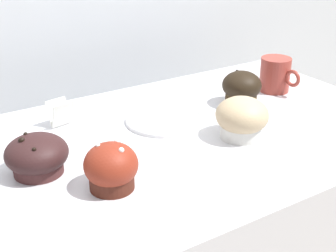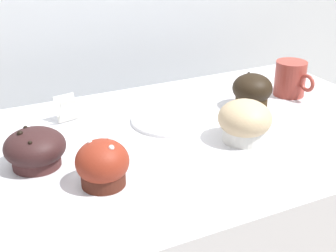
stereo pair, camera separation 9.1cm
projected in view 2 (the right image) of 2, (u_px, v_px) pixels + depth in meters
The scene contains 8 objects.
wall_back at pixel (106, 61), 1.52m from camera, with size 3.20×0.10×1.80m, color silver.
muffin_front_center at pixel (245, 122), 0.97m from camera, with size 0.11×0.11×0.09m.
muffin_back_left at pixel (252, 91), 1.14m from camera, with size 0.10×0.10×0.09m.
muffin_back_right at pixel (35, 149), 0.88m from camera, with size 0.12×0.12×0.08m.
muffin_front_left at pixel (103, 165), 0.82m from camera, with size 0.10×0.10×0.09m.
coffee_cup at pixel (291, 78), 1.21m from camera, with size 0.08×0.12×0.09m.
serving_plate at pixel (171, 120), 1.08m from camera, with size 0.18×0.18×0.01m.
price_card at pixel (68, 109), 1.06m from camera, with size 0.06×0.05×0.06m.
Camera 2 is at (-0.46, -0.80, 1.35)m, focal length 50.00 mm.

